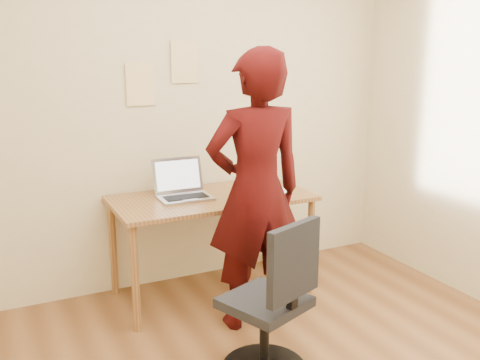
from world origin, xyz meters
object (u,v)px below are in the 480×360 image
phone (241,201)px  person (256,192)px  desk (212,208)px  office_chair (273,311)px  laptop (183,190)px

phone → person: person is taller
desk → office_chair: 1.13m
phone → person: 0.34m
desk → person: 0.57m
laptop → phone: 0.43m
laptop → office_chair: bearing=-84.9°
desk → office_chair: size_ratio=1.55×
laptop → person: (0.27, -0.58, 0.09)m
laptop → desk: bearing=-18.2°
desk → laptop: laptop is taller
desk → phone: 0.26m
office_chair → person: size_ratio=0.51×
phone → person: size_ratio=0.07×
desk → phone: phone is taller
phone → person: bearing=-90.7°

